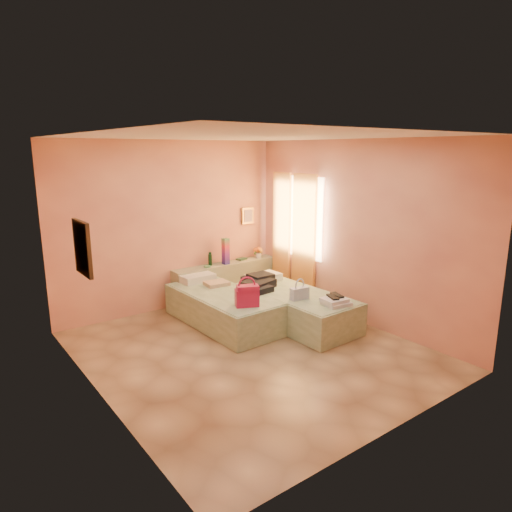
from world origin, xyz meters
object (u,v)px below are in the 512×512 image
at_px(water_bottle, 210,259).
at_px(green_book, 242,259).
at_px(magenta_handbag, 247,296).
at_px(blue_handbag, 299,293).
at_px(bed_left, 223,308).
at_px(bed_right, 295,308).
at_px(flower_vase, 258,251).
at_px(headboard_ledge, 226,281).
at_px(towel_stack, 336,302).

relative_size(water_bottle, green_book, 1.25).
relative_size(water_bottle, magenta_handbag, 0.71).
distance_m(magenta_handbag, blue_handbag, 0.82).
height_order(bed_left, water_bottle, water_bottle).
relative_size(bed_right, flower_vase, 7.84).
distance_m(bed_left, flower_vase, 1.86).
relative_size(bed_left, bed_right, 1.00).
relative_size(bed_right, water_bottle, 8.75).
height_order(green_book, blue_handbag, green_book).
bearing_deg(bed_left, headboard_ledge, 53.57).
bearing_deg(bed_right, bed_left, 142.77).
bearing_deg(flower_vase, headboard_ledge, 177.94).
relative_size(headboard_ledge, bed_right, 1.02).
bearing_deg(green_book, magenta_handbag, -135.71).
xyz_separation_m(headboard_ledge, towel_stack, (0.24, -2.48, 0.23)).
bearing_deg(towel_stack, green_book, 86.88).
xyz_separation_m(bed_right, magenta_handbag, (-0.95, -0.05, 0.40)).
distance_m(headboard_ledge, bed_left, 1.28).
xyz_separation_m(bed_left, towel_stack, (0.98, -1.43, 0.30)).
relative_size(bed_right, towel_stack, 5.71).
relative_size(bed_left, flower_vase, 7.84).
bearing_deg(blue_handbag, headboard_ledge, 96.56).
xyz_separation_m(bed_left, water_bottle, (0.43, 1.08, 0.51)).
xyz_separation_m(bed_right, blue_handbag, (-0.16, -0.27, 0.34)).
relative_size(bed_right, blue_handbag, 7.24).
height_order(headboard_ledge, water_bottle, water_bottle).
bearing_deg(bed_left, green_book, 43.08).
xyz_separation_m(green_book, magenta_handbag, (-1.17, -1.79, -0.01)).
bearing_deg(green_book, flower_vase, -24.35).
bearing_deg(flower_vase, bed_left, -144.85).
bearing_deg(magenta_handbag, blue_handbag, 9.00).
bearing_deg(magenta_handbag, bed_right, 27.65).
bearing_deg(bed_right, green_book, 81.59).
bearing_deg(headboard_ledge, green_book, 6.70).
xyz_separation_m(bed_right, towel_stack, (0.08, -0.78, 0.30)).
bearing_deg(water_bottle, headboard_ledge, -4.80).
bearing_deg(water_bottle, flower_vase, -2.89).
distance_m(headboard_ledge, towel_stack, 2.50).
bearing_deg(flower_vase, blue_handbag, -110.28).
bearing_deg(towel_stack, water_bottle, 102.36).
height_order(bed_right, green_book, green_book).
relative_size(bed_right, magenta_handbag, 6.18).
xyz_separation_m(bed_left, bed_right, (0.90, -0.65, 0.00)).
bearing_deg(bed_right, blue_handbag, -122.61).
distance_m(bed_left, bed_right, 1.11).
bearing_deg(water_bottle, magenta_handbag, -105.15).
height_order(headboard_ledge, towel_stack, headboard_ledge).
bearing_deg(water_bottle, green_book, 1.55).
bearing_deg(water_bottle, towel_stack, -77.64).
bearing_deg(flower_vase, magenta_handbag, -131.17).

